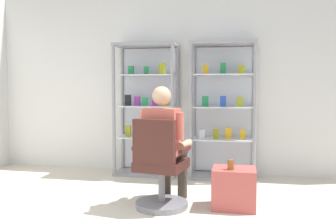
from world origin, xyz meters
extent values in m
cube|color=silver|center=(0.00, 3.00, 1.35)|extent=(6.00, 0.10, 2.70)
cylinder|color=gray|center=(-0.98, 2.50, 0.95)|extent=(0.05, 0.05, 1.90)
cylinder|color=gray|center=(-0.13, 2.50, 0.95)|extent=(0.05, 0.05, 1.90)
cylinder|color=gray|center=(-0.98, 2.90, 0.95)|extent=(0.05, 0.05, 1.90)
cylinder|color=gray|center=(-0.13, 2.90, 0.95)|extent=(0.05, 0.05, 1.90)
cube|color=gray|center=(-0.55, 2.70, 1.88)|extent=(0.90, 0.45, 0.04)
cube|color=gray|center=(-0.55, 2.70, 0.02)|extent=(0.90, 0.45, 0.04)
cube|color=silver|center=(-0.55, 2.92, 0.95)|extent=(0.84, 0.02, 1.80)
cube|color=silver|center=(-0.55, 2.70, 0.55)|extent=(0.82, 0.39, 0.02)
cube|color=#999919|center=(-0.82, 2.68, 0.64)|extent=(0.07, 0.03, 0.16)
cube|color=purple|center=(-0.65, 2.69, 0.64)|extent=(0.08, 0.05, 0.16)
cube|color=#268C4C|center=(-0.46, 2.71, 0.64)|extent=(0.09, 0.04, 0.16)
cube|color=gold|center=(-0.28, 2.66, 0.62)|extent=(0.08, 0.04, 0.13)
cube|color=silver|center=(-0.55, 2.70, 1.00)|extent=(0.82, 0.39, 0.02)
cube|color=black|center=(-0.83, 2.73, 1.09)|extent=(0.10, 0.06, 0.16)
cube|color=purple|center=(-0.69, 2.73, 1.07)|extent=(0.09, 0.04, 0.13)
cube|color=#268C4C|center=(-0.56, 2.65, 1.07)|extent=(0.08, 0.04, 0.13)
cube|color=purple|center=(-0.42, 2.71, 1.08)|extent=(0.09, 0.06, 0.14)
cube|color=#999919|center=(-0.25, 2.66, 1.07)|extent=(0.08, 0.04, 0.13)
cube|color=silver|center=(-0.55, 2.70, 1.45)|extent=(0.82, 0.39, 0.02)
cube|color=#268C4C|center=(-0.78, 2.71, 1.52)|extent=(0.08, 0.05, 0.13)
cube|color=#268C4C|center=(-0.55, 2.72, 1.52)|extent=(0.08, 0.04, 0.12)
cube|color=#999919|center=(-0.31, 2.68, 1.53)|extent=(0.09, 0.05, 0.15)
cylinder|color=gray|center=(0.13, 2.50, 0.95)|extent=(0.05, 0.05, 1.90)
cylinder|color=gray|center=(0.98, 2.50, 0.95)|extent=(0.05, 0.05, 1.90)
cylinder|color=gray|center=(0.13, 2.90, 0.95)|extent=(0.05, 0.05, 1.90)
cylinder|color=gray|center=(0.98, 2.90, 0.95)|extent=(0.05, 0.05, 1.90)
cube|color=gray|center=(0.55, 2.70, 1.88)|extent=(0.90, 0.45, 0.04)
cube|color=gray|center=(0.55, 2.70, 0.02)|extent=(0.90, 0.45, 0.04)
cube|color=silver|center=(0.55, 2.92, 0.95)|extent=(0.84, 0.02, 1.80)
cube|color=silver|center=(0.55, 2.70, 0.55)|extent=(0.82, 0.39, 0.02)
cube|color=silver|center=(0.27, 2.65, 0.62)|extent=(0.09, 0.05, 0.12)
cube|color=#999919|center=(0.46, 2.70, 0.62)|extent=(0.08, 0.05, 0.13)
cube|color=gold|center=(0.63, 2.72, 0.63)|extent=(0.09, 0.06, 0.15)
cube|color=gold|center=(0.83, 2.72, 0.62)|extent=(0.08, 0.04, 0.13)
cube|color=silver|center=(0.55, 2.70, 1.00)|extent=(0.82, 0.39, 0.02)
cube|color=#268C4C|center=(0.31, 2.66, 1.08)|extent=(0.09, 0.04, 0.15)
cube|color=#264CB2|center=(0.55, 2.68, 1.08)|extent=(0.08, 0.04, 0.15)
cube|color=#999919|center=(0.78, 2.73, 1.07)|extent=(0.08, 0.05, 0.13)
cube|color=silver|center=(0.55, 2.70, 1.45)|extent=(0.82, 0.39, 0.02)
cube|color=gold|center=(0.31, 2.66, 1.52)|extent=(0.08, 0.05, 0.13)
cube|color=#268C4C|center=(0.55, 2.73, 1.54)|extent=(0.08, 0.04, 0.16)
cube|color=#999919|center=(0.80, 2.74, 1.52)|extent=(0.09, 0.05, 0.12)
cylinder|color=slate|center=(-0.02, 1.29, 0.03)|extent=(0.56, 0.56, 0.06)
cylinder|color=slate|center=(-0.02, 1.29, 0.24)|extent=(0.07, 0.07, 0.41)
cube|color=#3F1E19|center=(-0.02, 1.29, 0.46)|extent=(0.55, 0.55, 0.10)
cube|color=#3F1E19|center=(-0.05, 1.08, 0.73)|extent=(0.45, 0.15, 0.45)
cube|color=#3F1E19|center=(0.24, 1.25, 0.64)|extent=(0.09, 0.30, 0.04)
cube|color=#3F1E19|center=(-0.28, 1.33, 0.64)|extent=(0.09, 0.30, 0.04)
cylinder|color=#3F382D|center=(0.11, 1.47, 0.56)|extent=(0.20, 0.42, 0.14)
cylinder|color=#3F382D|center=(0.15, 1.67, 0.28)|extent=(0.11, 0.11, 0.56)
cylinder|color=#3F382D|center=(-0.08, 1.50, 0.56)|extent=(0.20, 0.42, 0.14)
cylinder|color=#3F382D|center=(-0.05, 1.70, 0.28)|extent=(0.11, 0.11, 0.56)
cube|color=#BF594C|center=(-0.02, 1.29, 0.81)|extent=(0.39, 0.28, 0.50)
sphere|color=tan|center=(-0.02, 1.29, 1.19)|extent=(0.20, 0.20, 0.20)
cylinder|color=#BF594C|center=(0.18, 1.26, 0.88)|extent=(0.09, 0.09, 0.28)
cylinder|color=tan|center=(0.21, 1.43, 0.66)|extent=(0.13, 0.31, 0.08)
cylinder|color=#BF594C|center=(-0.22, 1.32, 0.88)|extent=(0.09, 0.09, 0.28)
cylinder|color=tan|center=(-0.19, 1.50, 0.66)|extent=(0.13, 0.31, 0.08)
cube|color=#B24C47|center=(0.74, 1.42, 0.21)|extent=(0.45, 0.38, 0.43)
cylinder|color=brown|center=(0.70, 1.34, 0.48)|extent=(0.07, 0.07, 0.10)
camera|label=1|loc=(0.80, -2.51, 1.29)|focal=39.73mm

